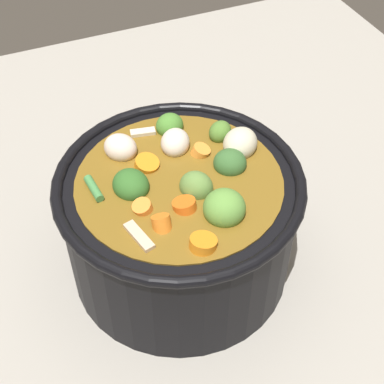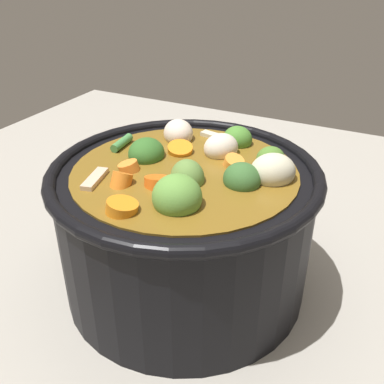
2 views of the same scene
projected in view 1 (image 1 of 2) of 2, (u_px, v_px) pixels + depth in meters
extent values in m
plane|color=#9E998E|center=(181.00, 262.00, 0.70)|extent=(1.10, 1.10, 0.00)
cylinder|color=black|center=(180.00, 225.00, 0.65)|extent=(0.26, 0.26, 0.14)
torus|color=black|center=(179.00, 182.00, 0.60)|extent=(0.27, 0.27, 0.01)
cylinder|color=brown|center=(180.00, 222.00, 0.65)|extent=(0.22, 0.22, 0.13)
ellipsoid|color=#336828|center=(131.00, 185.00, 0.59)|extent=(0.05, 0.05, 0.03)
ellipsoid|color=#396630|center=(232.00, 166.00, 0.61)|extent=(0.05, 0.05, 0.03)
ellipsoid|color=#4B8631|center=(170.00, 126.00, 0.66)|extent=(0.04, 0.03, 0.03)
ellipsoid|color=#527E30|center=(220.00, 132.00, 0.65)|extent=(0.04, 0.04, 0.03)
ellipsoid|color=#61983F|center=(224.00, 208.00, 0.56)|extent=(0.06, 0.06, 0.04)
ellipsoid|color=olive|center=(196.00, 187.00, 0.59)|extent=(0.05, 0.05, 0.04)
cylinder|color=orange|center=(162.00, 224.00, 0.56)|extent=(0.02, 0.02, 0.02)
cylinder|color=orange|center=(143.00, 208.00, 0.57)|extent=(0.03, 0.02, 0.02)
cylinder|color=orange|center=(201.00, 152.00, 0.63)|extent=(0.03, 0.03, 0.02)
cylinder|color=orange|center=(147.00, 165.00, 0.62)|extent=(0.04, 0.04, 0.02)
cylinder|color=orange|center=(185.00, 206.00, 0.57)|extent=(0.03, 0.03, 0.02)
cylinder|color=orange|center=(203.00, 244.00, 0.54)|extent=(0.04, 0.04, 0.02)
ellipsoid|color=beige|center=(175.00, 143.00, 0.63)|extent=(0.05, 0.05, 0.03)
ellipsoid|color=beige|center=(240.00, 144.00, 0.63)|extent=(0.06, 0.06, 0.03)
ellipsoid|color=beige|center=(120.00, 148.00, 0.63)|extent=(0.05, 0.05, 0.03)
cylinder|color=#478A47|center=(94.00, 188.00, 0.59)|extent=(0.01, 0.04, 0.01)
cube|color=beige|center=(143.00, 132.00, 0.65)|extent=(0.03, 0.02, 0.01)
cube|color=beige|center=(139.00, 236.00, 0.55)|extent=(0.02, 0.04, 0.01)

